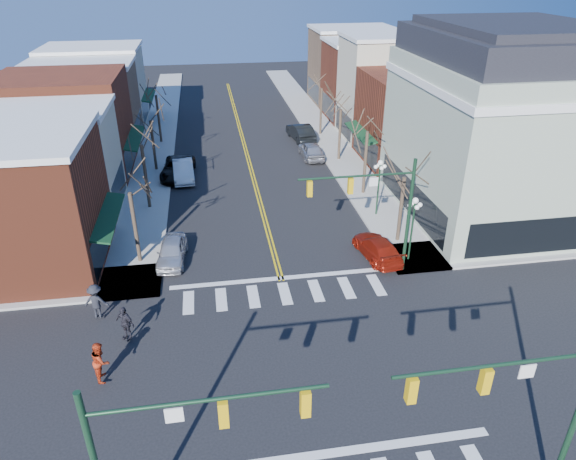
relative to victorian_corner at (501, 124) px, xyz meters
name	(u,v)px	position (x,y,z in m)	size (l,w,h in m)	color
ground	(306,370)	(-16.50, -14.50, -6.66)	(160.00, 160.00, 0.00)	black
sidewalk_left	(146,202)	(-25.25, 5.50, -6.58)	(3.50, 70.00, 0.15)	#9E9B93
sidewalk_right	(363,188)	(-7.75, 5.50, -6.58)	(3.50, 70.00, 0.15)	#9E9B93
bldg_left_brick_a	(7,207)	(-32.00, -2.75, -2.66)	(10.00, 8.50, 8.00)	maroon
bldg_left_stucco_a	(43,165)	(-32.00, 5.00, -2.91)	(10.00, 7.00, 7.50)	#C0B99E
bldg_left_brick_b	(66,126)	(-32.00, 13.00, -2.41)	(10.00, 9.00, 8.50)	maroon
bldg_left_tan	(84,106)	(-32.00, 21.25, -2.76)	(10.00, 7.50, 7.80)	#856549
bldg_left_stucco_b	(97,87)	(-32.00, 29.00, -2.56)	(10.00, 8.00, 8.20)	#C0B99E
bldg_right_brick_a	(420,119)	(-1.00, 11.25, -2.66)	(10.00, 8.50, 8.00)	maroon
bldg_right_stucco	(392,89)	(-1.00, 19.00, -1.66)	(10.00, 7.00, 10.00)	#C0B99E
bldg_right_brick_b	(370,81)	(-1.00, 26.50, -2.41)	(10.00, 8.00, 8.50)	maroon
bldg_right_tan	(351,66)	(-1.00, 34.50, -2.16)	(10.00, 8.00, 9.00)	#856549
victorian_corner	(501,124)	(0.00, 0.00, 0.00)	(12.25, 14.25, 13.30)	#9EAB94
traffic_mast_near_left	(164,450)	(-22.05, -21.90, -1.95)	(6.60, 0.28, 7.20)	#14331E
traffic_mast_near_right	(531,401)	(-10.95, -21.90, -1.95)	(6.60, 0.28, 7.20)	#14331E
traffic_mast_far_right	(379,203)	(-10.95, -7.10, -1.95)	(6.60, 0.28, 7.20)	#14331E
lamppost_corner	(413,219)	(-8.30, -6.00, -3.70)	(0.36, 0.36, 4.33)	#14331E
lamppost_midblock	(379,178)	(-8.30, 0.50, -3.70)	(0.36, 0.36, 4.33)	#14331E
tree_left_a	(135,229)	(-24.90, -3.50, -4.28)	(0.24, 0.24, 4.76)	#382B21
tree_left_b	(146,177)	(-24.90, 4.50, -4.14)	(0.24, 0.24, 5.04)	#382B21
tree_left_c	(154,146)	(-24.90, 12.50, -4.38)	(0.24, 0.24, 4.55)	#382B21
tree_left_d	(159,119)	(-24.90, 20.50, -4.21)	(0.24, 0.24, 4.90)	#382B21
tree_right_a	(401,210)	(-8.10, -3.50, -4.35)	(0.24, 0.24, 4.62)	#382B21
tree_right_b	(365,164)	(-8.10, 4.50, -4.07)	(0.24, 0.24, 5.18)	#382B21
tree_right_c	(340,135)	(-8.10, 12.50, -4.24)	(0.24, 0.24, 4.83)	#382B21
tree_right_d	(321,112)	(-8.10, 20.50, -4.17)	(0.24, 0.24, 4.97)	#382B21
car_left_near	(172,251)	(-22.90, -3.64, -5.96)	(1.66, 4.12, 1.40)	silver
car_left_mid	(183,170)	(-22.43, 10.05, -5.87)	(1.67, 4.79, 1.58)	silver
car_left_far	(178,168)	(-22.90, 10.68, -5.88)	(2.58, 5.60, 1.56)	black
car_right_near	(377,248)	(-10.10, -5.23, -5.99)	(1.87, 4.60, 1.33)	maroon
car_right_mid	(311,150)	(-10.54, 13.50, -5.88)	(1.84, 4.58, 1.56)	#B1B0B5
car_right_far	(301,132)	(-10.51, 19.17, -5.81)	(1.80, 5.15, 1.70)	black
pedestrian_red_b	(101,361)	(-25.57, -13.68, -5.53)	(0.95, 0.74, 1.96)	#A92C12
pedestrian_dark_a	(125,323)	(-24.83, -11.06, -5.57)	(1.10, 0.46, 1.87)	black
pedestrian_dark_b	(96,301)	(-26.50, -9.05, -5.52)	(1.27, 0.73, 1.97)	black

